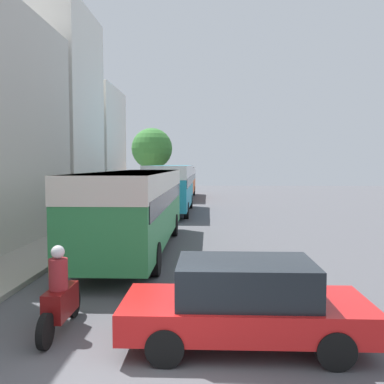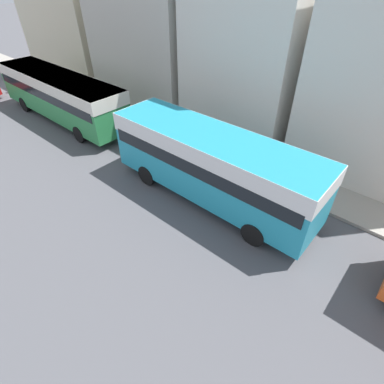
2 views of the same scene
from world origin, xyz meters
name	(u,v)px [view 1 (image 1 of 2)]	position (x,y,z in m)	size (l,w,h in m)	color
building_far_terrace	(39,116)	(-9.32, 19.84, 6.22)	(6.23, 6.69, 12.44)	silver
building_end_row	(80,148)	(-9.19, 27.40, 4.58)	(5.98, 7.01, 9.15)	silver
bus_lead	(136,200)	(-1.79, 10.02, 1.96)	(2.55, 11.39, 3.00)	#2D8447
bus_following	(171,182)	(-1.60, 22.76, 2.07)	(2.64, 9.73, 3.20)	teal
bus_third_in_line	(181,178)	(-1.82, 35.72, 1.92)	(2.60, 11.31, 2.95)	#EA5B23
motorcycle_behind_lead	(60,298)	(-1.98, 2.23, 0.68)	(0.38, 2.24, 1.73)	maroon
car_crossing	(245,302)	(1.57, 1.77, 0.80)	(4.41, 1.96, 1.55)	red
pedestrian_near_curb	(128,198)	(-4.65, 23.49, 0.97)	(0.34, 0.34, 1.59)	#232838
street_tree	(152,149)	(-5.21, 40.33, 4.97)	(4.40, 4.40, 7.04)	brown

